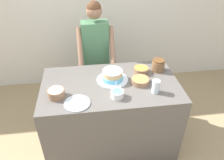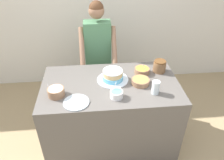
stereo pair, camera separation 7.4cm
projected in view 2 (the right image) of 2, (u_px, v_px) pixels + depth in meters
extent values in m
cube|color=silver|center=(102.00, 10.00, 3.51)|extent=(10.00, 0.05, 2.60)
cube|color=#5B5651|center=(111.00, 115.00, 2.70)|extent=(1.53, 0.88, 0.95)
cylinder|color=#2D2D38|center=(94.00, 85.00, 3.35)|extent=(0.11, 0.11, 0.80)
cylinder|color=#2D2D38|center=(105.00, 85.00, 3.36)|extent=(0.11, 0.11, 0.80)
cube|color=#4C7F56|center=(98.00, 43.00, 2.96)|extent=(0.35, 0.20, 0.60)
cylinder|color=#8E664C|center=(82.00, 49.00, 2.81)|extent=(0.06, 0.38, 0.50)
cylinder|color=#8E664C|center=(114.00, 48.00, 2.84)|extent=(0.06, 0.38, 0.50)
sphere|color=#8E664C|center=(96.00, 11.00, 2.71)|extent=(0.20, 0.20, 0.20)
sphere|color=#51331E|center=(96.00, 8.00, 2.69)|extent=(0.18, 0.18, 0.18)
cylinder|color=silver|center=(113.00, 80.00, 2.48)|extent=(0.36, 0.36, 0.01)
cylinder|color=#60B7E0|center=(113.00, 77.00, 2.46)|extent=(0.24, 0.24, 0.05)
cylinder|color=#DBB275|center=(113.00, 73.00, 2.43)|extent=(0.22, 0.22, 0.05)
cylinder|color=white|center=(113.00, 71.00, 2.42)|extent=(0.22, 0.22, 0.01)
cylinder|color=#936B4C|center=(56.00, 92.00, 2.23)|extent=(0.17, 0.17, 0.09)
cylinder|color=white|center=(56.00, 89.00, 2.20)|extent=(0.15, 0.15, 0.01)
cylinder|color=silver|center=(50.00, 91.00, 2.18)|extent=(0.04, 0.06, 0.14)
cylinder|color=#936B4C|center=(142.00, 71.00, 2.59)|extent=(0.18, 0.18, 0.07)
cylinder|color=#EF9938|center=(142.00, 69.00, 2.57)|extent=(0.15, 0.15, 0.01)
cylinder|color=silver|center=(145.00, 70.00, 2.51)|extent=(0.07, 0.03, 0.15)
cylinder|color=#936B4C|center=(140.00, 81.00, 2.41)|extent=(0.20, 0.20, 0.06)
cylinder|color=olive|center=(141.00, 80.00, 2.39)|extent=(0.17, 0.17, 0.01)
cylinder|color=white|center=(117.00, 94.00, 2.21)|extent=(0.13, 0.13, 0.07)
cylinder|color=#60B7E0|center=(117.00, 92.00, 2.19)|extent=(0.11, 0.11, 0.01)
cylinder|color=silver|center=(114.00, 89.00, 2.21)|extent=(0.07, 0.06, 0.14)
cylinder|color=silver|center=(156.00, 87.00, 2.24)|extent=(0.08, 0.08, 0.15)
cylinder|color=silver|center=(76.00, 102.00, 2.15)|extent=(0.26, 0.26, 0.01)
cylinder|color=brown|center=(159.00, 67.00, 2.60)|extent=(0.15, 0.15, 0.13)
cylinder|color=brown|center=(160.00, 61.00, 2.56)|extent=(0.14, 0.14, 0.02)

